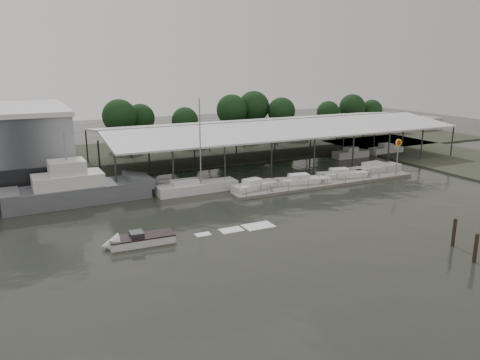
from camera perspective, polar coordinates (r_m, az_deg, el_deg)
name	(u,v)px	position (r m, az deg, el deg)	size (l,w,h in m)	color
ground	(269,225)	(48.44, 3.54, -5.47)	(200.00, 200.00, 0.00)	#242821
land_strip_far	(154,154)	(86.20, -10.38, 3.17)	(140.00, 30.00, 0.30)	#394030
land_strip_east	(479,164)	(85.45, 27.15, 1.72)	(20.00, 60.00, 0.30)	#394030
covered_boat_shed	(275,124)	(79.02, 4.32, 6.80)	(58.24, 24.00, 6.96)	white
floating_dock	(329,184)	(64.32, 10.79, -0.52)	(28.00, 2.00, 1.40)	slate
shell_fuel_sign	(398,150)	(71.27, 18.71, 3.48)	(1.10, 0.18, 5.55)	gray
distant_commercial_buildings	(392,124)	(118.27, 18.00, 6.53)	(22.00, 8.00, 4.00)	#9F998C
grey_trawler	(79,189)	(58.81, -19.05, -1.07)	(17.38, 5.38, 8.84)	#585D61
white_sailboat	(196,187)	(60.28, -5.40, -0.90)	(10.64, 2.81, 12.12)	silver
speedboat_underway	(136,241)	(44.19, -12.58, -7.25)	(17.59, 2.86, 2.00)	silver
moored_cruiser_0	(255,186)	(60.62, 1.88, -0.78)	(6.85, 3.37, 1.70)	silver
moored_cruiser_1	(301,181)	(63.77, 7.50, -0.14)	(7.87, 3.60, 1.70)	silver
moored_cruiser_2	(341,175)	(68.10, 12.26, 0.58)	(7.47, 3.48, 1.70)	silver
moored_cruiser_3	(375,169)	(73.50, 16.11, 1.34)	(9.11, 2.76, 1.70)	silver
horizon_tree_line	(250,112)	(100.05, 1.26, 8.33)	(64.93, 10.12, 10.19)	black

